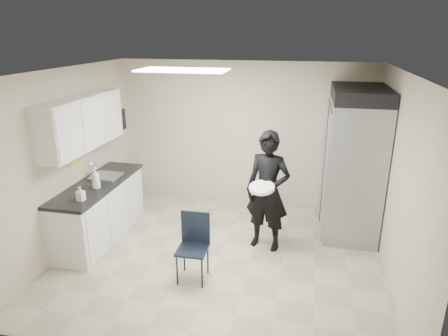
% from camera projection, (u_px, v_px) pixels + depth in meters
% --- Properties ---
extents(floor, '(4.50, 4.50, 0.00)m').
position_uv_depth(floor, '(220.00, 257.00, 5.73)').
color(floor, tan).
rests_on(floor, ground).
extents(ceiling, '(4.50, 4.50, 0.00)m').
position_uv_depth(ceiling, '(220.00, 72.00, 4.88)').
color(ceiling, silver).
rests_on(ceiling, back_wall).
extents(back_wall, '(4.50, 0.00, 4.50)m').
position_uv_depth(back_wall, '(244.00, 135.00, 7.15)').
color(back_wall, '#BCB59B').
rests_on(back_wall, floor).
extents(left_wall, '(0.00, 4.00, 4.00)m').
position_uv_depth(left_wall, '(68.00, 161.00, 5.75)').
color(left_wall, '#BCB59B').
rests_on(left_wall, floor).
extents(right_wall, '(0.00, 4.00, 4.00)m').
position_uv_depth(right_wall, '(400.00, 184.00, 4.86)').
color(right_wall, '#BCB59B').
rests_on(right_wall, floor).
extents(ceiling_panel, '(1.20, 0.60, 0.02)m').
position_uv_depth(ceiling_panel, '(183.00, 70.00, 5.38)').
color(ceiling_panel, white).
rests_on(ceiling_panel, ceiling).
extents(lower_counter, '(0.60, 1.90, 0.86)m').
position_uv_depth(lower_counter, '(100.00, 212.00, 6.16)').
color(lower_counter, silver).
rests_on(lower_counter, floor).
extents(countertop, '(0.64, 1.95, 0.05)m').
position_uv_depth(countertop, '(97.00, 184.00, 6.01)').
color(countertop, black).
rests_on(countertop, lower_counter).
extents(sink, '(0.42, 0.40, 0.14)m').
position_uv_depth(sink, '(106.00, 179.00, 6.24)').
color(sink, gray).
rests_on(sink, countertop).
extents(faucet, '(0.02, 0.02, 0.24)m').
position_uv_depth(faucet, '(93.00, 170.00, 6.23)').
color(faucet, silver).
rests_on(faucet, countertop).
extents(upper_cabinets, '(0.35, 1.80, 0.75)m').
position_uv_depth(upper_cabinets, '(82.00, 123.00, 5.73)').
color(upper_cabinets, silver).
rests_on(upper_cabinets, left_wall).
extents(towel_dispenser, '(0.22, 0.30, 0.35)m').
position_uv_depth(towel_dispenser, '(116.00, 120.00, 6.87)').
color(towel_dispenser, black).
rests_on(towel_dispenser, left_wall).
extents(notice_sticker_left, '(0.00, 0.12, 0.07)m').
position_uv_depth(notice_sticker_left, '(73.00, 164.00, 5.87)').
color(notice_sticker_left, yellow).
rests_on(notice_sticker_left, left_wall).
extents(notice_sticker_right, '(0.00, 0.12, 0.07)m').
position_uv_depth(notice_sticker_right, '(80.00, 162.00, 6.06)').
color(notice_sticker_right, yellow).
rests_on(notice_sticker_right, left_wall).
extents(commercial_fridge, '(0.80, 1.35, 2.10)m').
position_uv_depth(commercial_fridge, '(353.00, 168.00, 6.20)').
color(commercial_fridge, gray).
rests_on(commercial_fridge, floor).
extents(fridge_compressor, '(0.80, 1.35, 0.20)m').
position_uv_depth(fridge_compressor, '(361.00, 94.00, 5.83)').
color(fridge_compressor, black).
rests_on(fridge_compressor, commercial_fridge).
extents(folding_chair, '(0.39, 0.39, 0.86)m').
position_uv_depth(folding_chair, '(192.00, 250.00, 5.08)').
color(folding_chair, black).
rests_on(folding_chair, floor).
extents(man_tuxedo, '(0.73, 0.58, 1.77)m').
position_uv_depth(man_tuxedo, '(268.00, 191.00, 5.73)').
color(man_tuxedo, black).
rests_on(man_tuxedo, floor).
extents(bucket_lid, '(0.43, 0.43, 0.04)m').
position_uv_depth(bucket_lid, '(262.00, 188.00, 5.47)').
color(bucket_lid, silver).
rests_on(bucket_lid, man_tuxedo).
extents(soap_bottle_a, '(0.16, 0.16, 0.31)m').
position_uv_depth(soap_bottle_a, '(96.00, 178.00, 5.73)').
color(soap_bottle_a, silver).
rests_on(soap_bottle_a, countertop).
extents(soap_bottle_b, '(0.10, 0.10, 0.20)m').
position_uv_depth(soap_bottle_b, '(81.00, 194.00, 5.33)').
color(soap_bottle_b, '#ADAFBA').
rests_on(soap_bottle_b, countertop).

